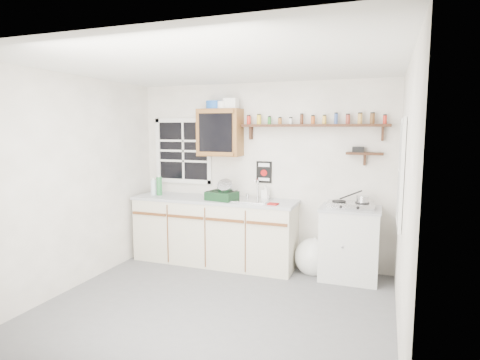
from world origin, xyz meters
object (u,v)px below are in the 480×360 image
Objects in this scene: right_cabinet at (349,243)px; hotplate at (350,205)px; dish_rack at (223,193)px; spice_shelf at (313,124)px; upper_cabinet at (220,133)px; main_cabinet at (214,231)px.

right_cabinet is 0.49m from hotplate.
hotplate is (-0.00, -0.02, 0.49)m from right_cabinet.
spice_shelf is at bearing 24.88° from dish_rack.
right_cabinet is 0.48× the size of spice_shelf.
right_cabinet is 1.40× the size of upper_cabinet.
dish_rack is (0.17, -0.09, 0.55)m from main_cabinet.
right_cabinet is at bearing -19.87° from spice_shelf.
spice_shelf reaches higher than dish_rack.
right_cabinet is 1.58m from spice_shelf.
dish_rack is at bearing -165.39° from spice_shelf.
spice_shelf is (-0.52, 0.19, 1.48)m from right_cabinet.
spice_shelf is 4.43× the size of dish_rack.
spice_shelf reaches higher than hotplate.
right_cabinet is 2.11× the size of dish_rack.
spice_shelf is at bearing 9.19° from main_cabinet.
main_cabinet is at bearing -179.21° from right_cabinet.
upper_cabinet is 1.29m from spice_shelf.
dish_rack is at bearing -179.95° from hotplate.
dish_rack reaches higher than right_cabinet.
right_cabinet is (1.83, 0.03, -0.01)m from main_cabinet.
upper_cabinet is 1.14× the size of hotplate.
hotplate is at bearing 13.41° from dish_rack.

